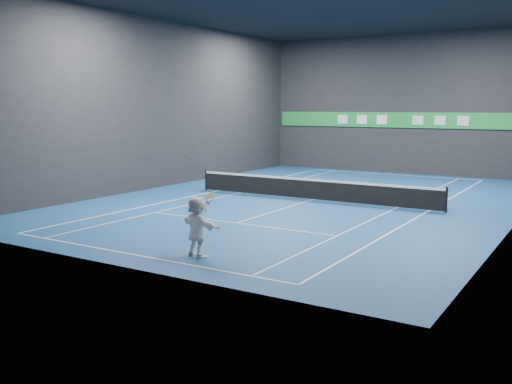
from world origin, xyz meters
The scene contains 19 objects.
ground centered at (0.00, 0.00, 0.00)m, with size 26.00×26.00×0.00m, color navy.
ceiling centered at (0.00, 0.00, 9.00)m, with size 26.00×26.00×0.00m, color black.
wall_back centered at (0.00, 13.00, 4.50)m, with size 18.00×0.10×9.00m, color #242427.
wall_front centered at (0.00, -13.00, 4.50)m, with size 18.00×0.10×9.00m, color #242427.
wall_left centered at (-9.00, 0.00, 4.50)m, with size 0.10×26.00×9.00m, color #242427.
baseline_near centered at (0.00, -11.89, 0.00)m, with size 10.98×0.08×0.01m, color white.
baseline_far centered at (0.00, 11.89, 0.00)m, with size 10.98×0.08×0.01m, color white.
sideline_doubles_left centered at (-5.49, 0.00, 0.00)m, with size 0.08×23.78×0.01m, color white.
sideline_doubles_right centered at (5.49, 0.00, 0.00)m, with size 0.08×23.78×0.01m, color white.
sideline_singles_left centered at (-4.11, 0.00, 0.00)m, with size 0.06×23.78×0.01m, color white.
sideline_singles_right centered at (4.11, 0.00, 0.00)m, with size 0.06×23.78×0.01m, color white.
service_line_near centered at (0.00, -6.40, 0.00)m, with size 8.23×0.06×0.01m, color white.
service_line_far centered at (0.00, 6.40, 0.00)m, with size 8.23×0.06×0.01m, color white.
center_service_line centered at (0.00, 0.00, 0.00)m, with size 0.06×12.80×0.01m, color white.
player centered at (1.71, -11.05, 0.89)m, with size 1.66×0.53×1.79m, color white.
tennis_ball centered at (1.26, -10.92, 2.96)m, with size 0.07×0.07×0.07m, color yellow.
tennis_net centered at (0.00, 0.00, 0.54)m, with size 12.50×0.10×1.07m.
sponsor_banner centered at (0.00, 12.93, 3.50)m, with size 17.64×0.11×1.00m.
tennis_racket centered at (2.10, -11.00, 1.69)m, with size 0.42×0.36×0.63m.
Camera 1 is at (11.73, -23.99, 4.36)m, focal length 40.00 mm.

